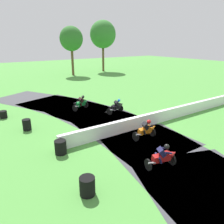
% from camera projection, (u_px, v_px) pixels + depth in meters
% --- Properties ---
extents(ground_plane, '(120.00, 120.00, 0.00)m').
position_uv_depth(ground_plane, '(128.00, 131.00, 15.21)').
color(ground_plane, '#4C933D').
extents(track_asphalt, '(10.80, 34.61, 0.01)m').
position_uv_depth(track_asphalt, '(112.00, 135.00, 14.47)').
color(track_asphalt, '#3D3D42').
rests_on(track_asphalt, ground).
extents(safety_barrier, '(21.45, 0.60, 0.90)m').
position_uv_depth(safety_barrier, '(180.00, 111.00, 18.03)').
color(safety_barrier, white).
rests_on(safety_barrier, ground).
extents(motorcycle_lead_red, '(1.70, 1.04, 1.43)m').
position_uv_depth(motorcycle_lead_red, '(163.00, 156.00, 10.56)').
color(motorcycle_lead_red, black).
rests_on(motorcycle_lead_red, ground).
extents(motorcycle_chase_orange, '(1.69, 0.83, 1.43)m').
position_uv_depth(motorcycle_chase_orange, '(146.00, 130.00, 13.78)').
color(motorcycle_chase_orange, black).
rests_on(motorcycle_chase_orange, ground).
extents(motorcycle_trailing_black, '(1.71, 1.01, 1.42)m').
position_uv_depth(motorcycle_trailing_black, '(117.00, 106.00, 18.80)').
color(motorcycle_trailing_black, black).
rests_on(motorcycle_trailing_black, ground).
extents(motorcycle_fourth_green, '(1.73, 1.18, 1.43)m').
position_uv_depth(motorcycle_fourth_green, '(82.00, 103.00, 19.79)').
color(motorcycle_fourth_green, black).
rests_on(motorcycle_fourth_green, ground).
extents(tire_stack_mid_a, '(0.66, 0.66, 0.80)m').
position_uv_depth(tire_stack_mid_a, '(87.00, 186.00, 8.79)').
color(tire_stack_mid_a, black).
rests_on(tire_stack_mid_a, ground).
extents(tire_stack_mid_b, '(0.66, 0.66, 0.80)m').
position_uv_depth(tire_stack_mid_b, '(61.00, 147.00, 12.02)').
color(tire_stack_mid_b, black).
rests_on(tire_stack_mid_b, ground).
extents(tire_stack_far, '(0.58, 0.58, 0.80)m').
position_uv_depth(tire_stack_far, '(27.00, 125.00, 15.24)').
color(tire_stack_far, black).
rests_on(tire_stack_far, ground).
extents(tire_stack_extra_a, '(0.60, 0.60, 0.60)m').
position_uv_depth(tire_stack_extra_a, '(3.00, 114.00, 17.67)').
color(tire_stack_extra_a, black).
rests_on(tire_stack_extra_a, ground).
extents(tree_far_right, '(4.12, 4.12, 8.65)m').
position_uv_depth(tree_far_right, '(71.00, 39.00, 38.20)').
color(tree_far_right, brown).
rests_on(tree_far_right, ground).
extents(tree_mid_rise, '(5.18, 5.18, 10.09)m').
position_uv_depth(tree_mid_rise, '(103.00, 34.00, 43.04)').
color(tree_mid_rise, brown).
rests_on(tree_mid_rise, ground).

